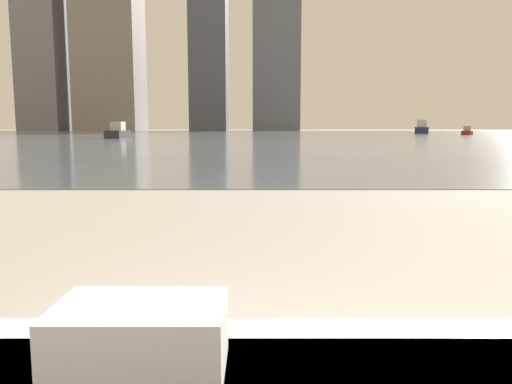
{
  "coord_description": "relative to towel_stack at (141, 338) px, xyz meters",
  "views": [
    {
      "loc": [
        -0.01,
        -0.05,
        0.9
      ],
      "look_at": [
        -0.01,
        2.48,
        0.56
      ],
      "focal_mm": 35.0,
      "sensor_mm": 36.0,
      "label": 1
    }
  ],
  "objects": [
    {
      "name": "skyline_tower_0",
      "position": [
        -48.67,
        117.25,
        25.17
      ],
      "size": [
        9.38,
        12.23,
        51.42
      ],
      "color": "slate",
      "rests_on": "ground_plane"
    },
    {
      "name": "skyline_tower_3",
      "position": [
        4.85,
        117.25,
        28.43
      ],
      "size": [
        10.85,
        7.22,
        57.95
      ],
      "color": "slate",
      "rests_on": "ground_plane"
    },
    {
      "name": "harbor_boat_4",
      "position": [
        22.43,
        66.64,
        0.11
      ],
      "size": [
        3.01,
        5.13,
        1.82
      ],
      "color": "navy",
      "rests_on": "harbor_water"
    },
    {
      "name": "towel_stack",
      "position": [
        0.0,
        0.0,
        0.0
      ],
      "size": [
        0.28,
        0.19,
        0.12
      ],
      "color": "white",
      "rests_on": "bathtub"
    },
    {
      "name": "harbor_boat_0",
      "position": [
        23.5,
        54.55,
        -0.19
      ],
      "size": [
        2.09,
        2.69,
        0.97
      ],
      "color": "maroon",
      "rests_on": "harbor_water"
    },
    {
      "name": "harbor_boat_5",
      "position": [
        -10.63,
        38.57,
        -0.08
      ],
      "size": [
        1.27,
        3.44,
        1.28
      ],
      "color": "#2D2D33",
      "rests_on": "harbor_water"
    },
    {
      "name": "harbor_water",
      "position": [
        0.2,
        61.25,
        -0.54
      ],
      "size": [
        180.0,
        110.0,
        0.01
      ],
      "color": "slate",
      "rests_on": "ground_plane"
    },
    {
      "name": "skyline_tower_1",
      "position": [
        -33.6,
        117.25,
        20.98
      ],
      "size": [
        13.98,
        13.54,
        43.05
      ],
      "color": "gray",
      "rests_on": "ground_plane"
    }
  ]
}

